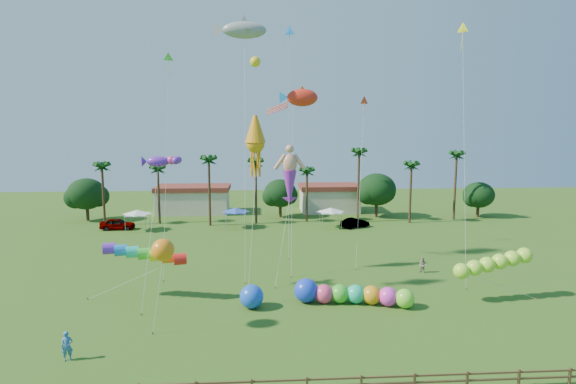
{
  "coord_description": "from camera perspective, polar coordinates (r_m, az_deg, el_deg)",
  "views": [
    {
      "loc": [
        -2.53,
        -28.7,
        14.29
      ],
      "look_at": [
        0.0,
        10.0,
        9.0
      ],
      "focal_mm": 28.0,
      "sensor_mm": 36.0,
      "label": 1
    }
  ],
  "objects": [
    {
      "name": "rainbow_tube",
      "position": [
        39.46,
        -16.17,
        -8.23
      ],
      "size": [
        9.92,
        1.57,
        4.13
      ],
      "color": "red",
      "rests_on": "ground"
    },
    {
      "name": "squid_kite",
      "position": [
        38.33,
        -4.16,
        6.12
      ],
      "size": [
        2.19,
        4.5,
        15.72
      ],
      "color": "orange",
      "rests_on": "ground"
    },
    {
      "name": "merman_kite",
      "position": [
        44.8,
        0.21,
        1.8
      ],
      "size": [
        3.02,
        5.98,
        12.43
      ],
      "color": "tan",
      "rests_on": "ground"
    },
    {
      "name": "delta_kite_yellow",
      "position": [
        46.5,
        21.3,
        18.16
      ],
      "size": [
        1.05,
        4.21,
        24.19
      ],
      "color": "yellow",
      "rests_on": "ground"
    },
    {
      "name": "orange_ball_kite",
      "position": [
        32.87,
        -15.61,
        -7.11
      ],
      "size": [
        1.77,
        1.75,
        6.82
      ],
      "color": "orange",
      "rests_on": "ground"
    },
    {
      "name": "ground",
      "position": [
        32.16,
        1.22,
        -18.61
      ],
      "size": [
        160.0,
        160.0,
        0.0
      ],
      "primitive_type": "plane",
      "color": "#285116",
      "rests_on": "ground"
    },
    {
      "name": "delta_kite_red",
      "position": [
        49.62,
        9.64,
        10.9
      ],
      "size": [
        2.03,
        4.26,
        18.02
      ],
      "color": "red",
      "rests_on": "ground"
    },
    {
      "name": "shark_kite",
      "position": [
        48.46,
        -5.56,
        19.78
      ],
      "size": [
        6.32,
        8.61,
        25.48
      ],
      "color": "gray",
      "rests_on": "ground"
    },
    {
      "name": "delta_kite_blue",
      "position": [
        53.47,
        0.16,
        19.33
      ],
      "size": [
        1.36,
        4.22,
        26.08
      ],
      "color": "blue",
      "rests_on": "ground"
    },
    {
      "name": "buildings_row",
      "position": [
        79.66,
        -4.1,
        -1.13
      ],
      "size": [
        35.0,
        7.0,
        4.0
      ],
      "color": "beige",
      "rests_on": "ground"
    },
    {
      "name": "tree_line",
      "position": [
        73.64,
        1.05,
        -0.05
      ],
      "size": [
        69.46,
        8.91,
        11.0
      ],
      "color": "#3A2819",
      "rests_on": "ground"
    },
    {
      "name": "car_a",
      "position": [
        70.09,
        -20.83,
        -3.82
      ],
      "size": [
        4.92,
        2.05,
        1.67
      ],
      "primitive_type": "imported",
      "rotation": [
        0.0,
        0.0,
        1.59
      ],
      "color": "#4C4C54",
      "rests_on": "ground"
    },
    {
      "name": "caterpillar_inflatable",
      "position": [
        38.55,
        7.71,
        -12.72
      ],
      "size": [
        9.86,
        3.74,
        2.02
      ],
      "rotation": [
        0.0,
        0.0,
        -0.2
      ],
      "color": "#EA3D77",
      "rests_on": "ground"
    },
    {
      "name": "spectator_b",
      "position": [
        47.99,
        16.73,
        -8.89
      ],
      "size": [
        0.96,
        0.99,
        1.61
      ],
      "primitive_type": "imported",
      "rotation": [
        0.0,
        0.0,
        -0.92
      ],
      "color": "gray",
      "rests_on": "ground"
    },
    {
      "name": "blue_ball",
      "position": [
        37.45,
        -4.64,
        -13.09
      ],
      "size": [
        1.94,
        1.94,
        1.94
      ],
      "primitive_type": "sphere",
      "color": "blue",
      "rests_on": "ground"
    },
    {
      "name": "car_b",
      "position": [
        67.64,
        8.49,
        -3.89
      ],
      "size": [
        4.6,
        3.1,
        1.43
      ],
      "primitive_type": "imported",
      "rotation": [
        0.0,
        0.0,
        1.97
      ],
      "color": "#4C4C54",
      "rests_on": "ground"
    },
    {
      "name": "lobster_kite",
      "position": [
        40.06,
        -16.16,
        3.75
      ],
      "size": [
        3.76,
        6.35,
        12.36
      ],
      "color": "#6325B9",
      "rests_on": "ground"
    },
    {
      "name": "fence",
      "position": [
        26.63,
        2.44,
        -23.15
      ],
      "size": [
        36.12,
        0.12,
        1.0
      ],
      "color": "brown",
      "rests_on": "ground"
    },
    {
      "name": "delta_kite_green",
      "position": [
        46.9,
        -14.96,
        15.47
      ],
      "size": [
        1.08,
        4.06,
        21.9
      ],
      "color": "#45E134",
      "rests_on": "ground"
    },
    {
      "name": "tent_row",
      "position": [
        66.14,
        -6.69,
        -2.33
      ],
      "size": [
        31.0,
        4.0,
        0.6
      ],
      "color": "white",
      "rests_on": "ground"
    },
    {
      "name": "green_worm",
      "position": [
        40.54,
        21.16,
        -9.35
      ],
      "size": [
        10.61,
        3.02,
        3.52
      ],
      "color": "#A1EE34",
      "rests_on": "ground"
    },
    {
      "name": "fish_kite",
      "position": [
        47.96,
        1.83,
        11.89
      ],
      "size": [
        5.14,
        6.94,
        18.77
      ],
      "color": "red",
      "rests_on": "ground"
    },
    {
      "name": "spectator_a",
      "position": [
        32.72,
        -26.25,
        -17.15
      ],
      "size": [
        0.8,
        0.66,
        1.88
      ],
      "primitive_type": "imported",
      "rotation": [
        0.0,
        0.0,
        0.35
      ],
      "color": "#3069AB",
      "rests_on": "ground"
    }
  ]
}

